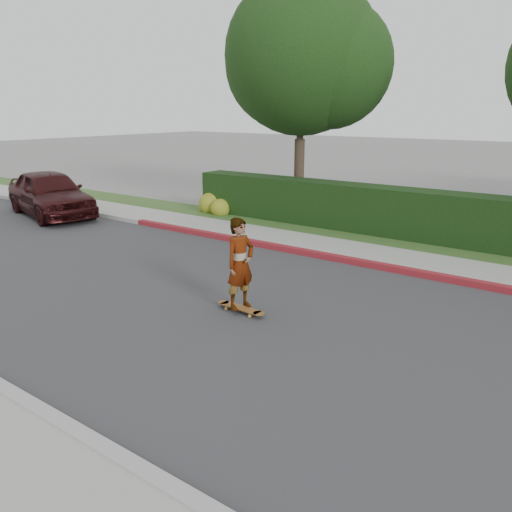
% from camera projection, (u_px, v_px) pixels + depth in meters
% --- Properties ---
extents(ground, '(120.00, 120.00, 0.00)m').
position_uv_depth(ground, '(438.00, 370.00, 7.36)').
color(ground, slate).
rests_on(ground, ground).
extents(road, '(60.00, 8.00, 0.01)m').
position_uv_depth(road, '(438.00, 370.00, 7.36)').
color(road, '#2D2D30').
rests_on(road, ground).
extents(curb_far, '(60.00, 0.20, 0.15)m').
position_uv_depth(curb_far, '(496.00, 288.00, 10.54)').
color(curb_far, '#9E9E99').
rests_on(curb_far, ground).
extents(curb_red_section, '(12.00, 0.21, 0.15)m').
position_uv_depth(curb_red_section, '(294.00, 250.00, 13.33)').
color(curb_red_section, maroon).
rests_on(curb_red_section, ground).
extents(sidewalk_far, '(60.00, 1.60, 0.12)m').
position_uv_depth(sidewalk_far, '(504.00, 277.00, 11.25)').
color(sidewalk_far, gray).
rests_on(sidewalk_far, ground).
extents(hedge, '(15.00, 1.00, 1.50)m').
position_uv_depth(hedge, '(409.00, 215.00, 14.44)').
color(hedge, black).
rests_on(hedge, ground).
extents(flowering_shrub, '(1.40, 1.00, 0.90)m').
position_uv_depth(flowering_shrub, '(214.00, 206.00, 18.11)').
color(flowering_shrub, '#2D4C19').
rests_on(flowering_shrub, ground).
extents(tree_left, '(5.99, 5.21, 8.00)m').
position_uv_depth(tree_left, '(304.00, 61.00, 16.85)').
color(tree_left, '#33261C').
rests_on(tree_left, ground).
extents(skateboard, '(1.09, 0.27, 0.10)m').
position_uv_depth(skateboard, '(241.00, 308.00, 9.41)').
color(skateboard, gold).
rests_on(skateboard, ground).
extents(skateboarder, '(0.52, 0.69, 1.72)m').
position_uv_depth(skateboarder, '(240.00, 264.00, 9.16)').
color(skateboarder, white).
rests_on(skateboarder, skateboard).
extents(car_maroon, '(5.14, 3.09, 1.64)m').
position_uv_depth(car_maroon, '(50.00, 193.00, 17.82)').
color(car_maroon, '#331011').
rests_on(car_maroon, ground).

